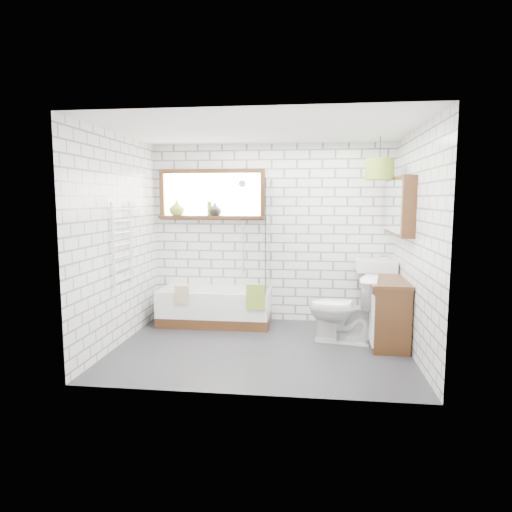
# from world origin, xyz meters

# --- Properties ---
(floor) EXTENTS (3.40, 2.60, 0.01)m
(floor) POSITION_xyz_m (0.00, 0.00, -0.01)
(floor) COLOR #262629
(floor) RESTS_ON ground
(ceiling) EXTENTS (3.40, 2.60, 0.01)m
(ceiling) POSITION_xyz_m (0.00, 0.00, 2.50)
(ceiling) COLOR white
(ceiling) RESTS_ON ground
(wall_back) EXTENTS (3.40, 0.01, 2.50)m
(wall_back) POSITION_xyz_m (0.00, 1.30, 1.25)
(wall_back) COLOR white
(wall_back) RESTS_ON ground
(wall_front) EXTENTS (3.40, 0.01, 2.50)m
(wall_front) POSITION_xyz_m (0.00, -1.30, 1.25)
(wall_front) COLOR white
(wall_front) RESTS_ON ground
(wall_left) EXTENTS (0.01, 2.60, 2.50)m
(wall_left) POSITION_xyz_m (-1.70, 0.00, 1.25)
(wall_left) COLOR white
(wall_left) RESTS_ON ground
(wall_right) EXTENTS (0.01, 2.60, 2.50)m
(wall_right) POSITION_xyz_m (1.70, 0.00, 1.25)
(wall_right) COLOR white
(wall_right) RESTS_ON ground
(window) EXTENTS (1.52, 0.16, 0.68)m
(window) POSITION_xyz_m (-0.85, 1.26, 1.80)
(window) COLOR #371E0F
(window) RESTS_ON wall_back
(towel_radiator) EXTENTS (0.06, 0.52, 1.00)m
(towel_radiator) POSITION_xyz_m (-1.66, 0.00, 1.20)
(towel_radiator) COLOR white
(towel_radiator) RESTS_ON wall_left
(mirror_cabinet) EXTENTS (0.16, 1.20, 0.70)m
(mirror_cabinet) POSITION_xyz_m (1.62, 0.60, 1.65)
(mirror_cabinet) COLOR #371E0F
(mirror_cabinet) RESTS_ON wall_right
(shower_riser) EXTENTS (0.02, 0.02, 1.30)m
(shower_riser) POSITION_xyz_m (-0.40, 1.26, 1.35)
(shower_riser) COLOR silver
(shower_riser) RESTS_ON wall_back
(bathtub) EXTENTS (1.53, 0.67, 0.49)m
(bathtub) POSITION_xyz_m (-0.75, 0.96, 0.25)
(bathtub) COLOR white
(bathtub) RESTS_ON floor
(shower_screen) EXTENTS (0.02, 0.72, 1.50)m
(shower_screen) POSITION_xyz_m (-0.01, 0.96, 1.24)
(shower_screen) COLOR white
(shower_screen) RESTS_ON bathtub
(towel_green) EXTENTS (0.24, 0.07, 0.33)m
(towel_green) POSITION_xyz_m (-0.14, 0.63, 0.47)
(towel_green) COLOR olive
(towel_green) RESTS_ON bathtub
(towel_beige) EXTENTS (0.19, 0.05, 0.25)m
(towel_beige) POSITION_xyz_m (-1.13, 0.63, 0.47)
(towel_beige) COLOR tan
(towel_beige) RESTS_ON bathtub
(vanity) EXTENTS (0.44, 1.37, 0.78)m
(vanity) POSITION_xyz_m (1.48, 0.57, 0.39)
(vanity) COLOR #371E0F
(vanity) RESTS_ON floor
(basin) EXTENTS (0.51, 0.45, 0.15)m
(basin) POSITION_xyz_m (1.42, 1.01, 0.86)
(basin) COLOR white
(basin) RESTS_ON vanity
(tap) EXTENTS (0.03, 0.03, 0.15)m
(tap) POSITION_xyz_m (1.58, 1.01, 0.91)
(tap) COLOR silver
(tap) RESTS_ON vanity
(toilet) EXTENTS (0.60, 0.88, 0.83)m
(toilet) POSITION_xyz_m (0.96, 0.35, 0.41)
(toilet) COLOR white
(toilet) RESTS_ON floor
(vase_olive) EXTENTS (0.28, 0.28, 0.22)m
(vase_olive) POSITION_xyz_m (-1.36, 1.23, 1.59)
(vase_olive) COLOR olive
(vase_olive) RESTS_ON window
(vase_dark) EXTENTS (0.23, 0.23, 0.19)m
(vase_dark) POSITION_xyz_m (-0.80, 1.23, 1.57)
(vase_dark) COLOR black
(vase_dark) RESTS_ON window
(bottle) EXTENTS (0.07, 0.07, 0.20)m
(bottle) POSITION_xyz_m (-0.88, 1.23, 1.58)
(bottle) COLOR olive
(bottle) RESTS_ON window
(pendant) EXTENTS (0.35, 0.35, 0.25)m
(pendant) POSITION_xyz_m (1.38, 0.67, 2.10)
(pendant) COLOR olive
(pendant) RESTS_ON ceiling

